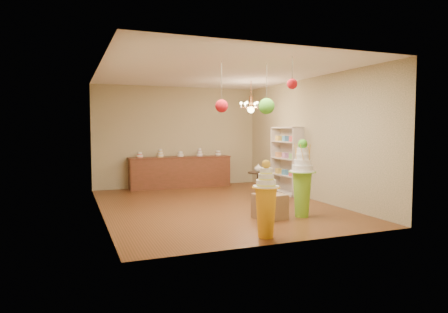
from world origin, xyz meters
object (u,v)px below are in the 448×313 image
object	(u,v)px
pedestal_green	(302,184)
sideboard	(180,171)
pedestal_orange	(266,205)
round_table	(258,181)

from	to	relation	value
pedestal_green	sideboard	bearing A→B (deg)	104.02
pedestal_green	pedestal_orange	bearing A→B (deg)	-141.75
pedestal_orange	sideboard	world-z (taller)	pedestal_orange
pedestal_orange	pedestal_green	bearing A→B (deg)	38.25
pedestal_green	round_table	bearing A→B (deg)	85.96
pedestal_green	pedestal_orange	world-z (taller)	pedestal_green
pedestal_green	round_table	size ratio (longest dim) A/B	2.31
sideboard	round_table	distance (m)	2.82
pedestal_green	round_table	world-z (taller)	pedestal_green
pedestal_orange	sideboard	distance (m)	5.82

